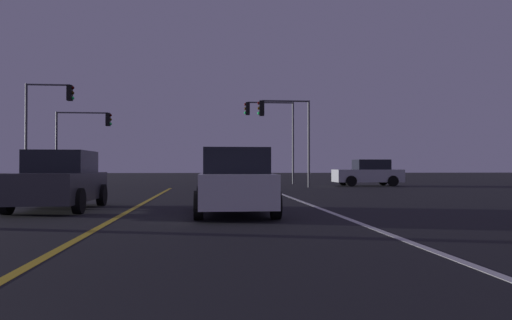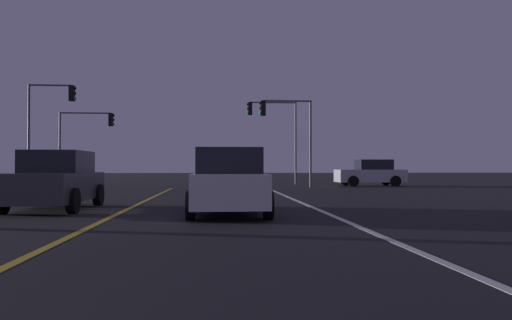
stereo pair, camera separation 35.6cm
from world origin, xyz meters
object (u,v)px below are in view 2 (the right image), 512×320
at_px(car_lead_same_lane, 228,183).
at_px(traffic_light_near_left, 50,112).
at_px(car_oncoming, 56,181).
at_px(traffic_light_far_left, 87,130).
at_px(car_crossing_side, 371,173).
at_px(traffic_light_near_right, 286,122).
at_px(traffic_light_far_right, 273,123).

distance_m(car_lead_same_lane, traffic_light_near_left, 19.20).
relative_size(car_oncoming, traffic_light_far_left, 0.86).
xyz_separation_m(car_crossing_side, car_oncoming, (-14.52, -15.98, 0.00)).
bearing_deg(traffic_light_near_right, traffic_light_near_left, 0.00).
xyz_separation_m(car_oncoming, traffic_light_near_right, (8.74, 14.24, 3.08)).
xyz_separation_m(traffic_light_near_right, traffic_light_far_left, (-13.01, 5.50, -0.13)).
distance_m(car_lead_same_lane, car_crossing_side, 20.23).
bearing_deg(traffic_light_near_left, car_oncoming, -70.93).
height_order(car_lead_same_lane, traffic_light_near_right, traffic_light_near_right).
bearing_deg(traffic_light_far_right, car_lead_same_lane, 80.35).
distance_m(traffic_light_near_right, traffic_light_far_left, 14.13).
xyz_separation_m(car_lead_same_lane, traffic_light_near_left, (-9.86, 16.08, 3.57)).
height_order(traffic_light_near_left, traffic_light_far_right, traffic_light_near_left).
height_order(car_oncoming, traffic_light_near_right, traffic_light_near_right).
bearing_deg(traffic_light_far_right, traffic_light_near_right, 91.34).
distance_m(car_crossing_side, traffic_light_far_right, 7.85).
bearing_deg(traffic_light_near_left, traffic_light_far_right, 22.12).
xyz_separation_m(car_lead_same_lane, traffic_light_far_left, (-9.22, 21.58, 2.95)).
xyz_separation_m(car_oncoming, traffic_light_near_left, (-4.92, 14.24, 3.57)).
bearing_deg(traffic_light_far_right, car_crossing_side, 147.54).
bearing_deg(traffic_light_far_left, traffic_light_near_right, -22.91).
bearing_deg(traffic_light_near_left, traffic_light_far_left, 83.29).
distance_m(car_crossing_side, traffic_light_far_left, 19.40).
distance_m(car_oncoming, traffic_light_far_left, 20.41).
xyz_separation_m(car_crossing_side, traffic_light_near_right, (-5.79, -1.74, 3.08)).
height_order(car_lead_same_lane, traffic_light_near_left, traffic_light_near_left).
relative_size(car_oncoming, traffic_light_near_left, 0.72).
height_order(traffic_light_far_right, traffic_light_far_left, traffic_light_far_right).
bearing_deg(car_crossing_side, traffic_light_far_left, -11.32).
xyz_separation_m(traffic_light_far_right, traffic_light_far_left, (-12.89, 0.00, -0.59)).
relative_size(car_lead_same_lane, traffic_light_far_right, 0.73).
bearing_deg(car_lead_same_lane, car_crossing_side, -28.27).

